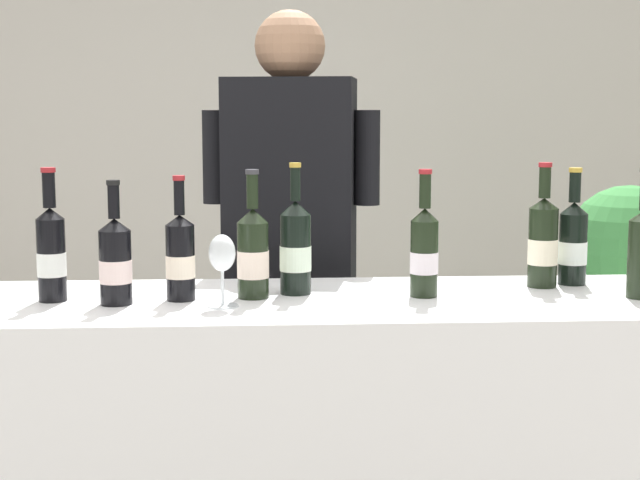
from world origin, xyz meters
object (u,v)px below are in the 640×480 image
at_px(person_server, 291,296).
at_px(potted_shrub, 637,297).
at_px(wine_bottle_3, 573,242).
at_px(wine_glass, 222,257).
at_px(wine_bottle_9, 253,253).
at_px(wine_bottle_1, 115,261).
at_px(wine_bottle_2, 543,242).
at_px(wine_bottle_4, 51,252).
at_px(wine_bottle_0, 424,251).
at_px(wine_bottle_11, 180,256).
at_px(wine_bottle_5, 295,247).

relative_size(person_server, potted_shrub, 1.48).
xyz_separation_m(wine_bottle_3, wine_glass, (-0.95, -0.25, 0.01)).
xyz_separation_m(wine_bottle_9, wine_glass, (-0.07, -0.11, 0.01)).
distance_m(wine_bottle_1, wine_bottle_2, 1.13).
bearing_deg(wine_bottle_4, wine_glass, -12.87).
height_order(wine_bottle_2, wine_glass, wine_bottle_2).
relative_size(wine_bottle_0, wine_bottle_11, 1.04).
bearing_deg(wine_bottle_2, wine_bottle_0, -161.56).
xyz_separation_m(wine_bottle_1, potted_shrub, (1.74, 1.02, -0.31)).
bearing_deg(potted_shrub, person_server, -163.17).
distance_m(wine_bottle_0, wine_bottle_11, 0.62).
relative_size(wine_bottle_0, wine_bottle_5, 0.96).
bearing_deg(wine_bottle_11, wine_bottle_9, 5.93).
xyz_separation_m(wine_bottle_9, person_server, (0.11, 0.57, -0.22)).
height_order(wine_bottle_3, wine_bottle_5, wine_bottle_5).
distance_m(wine_bottle_9, person_server, 0.62).
bearing_deg(wine_bottle_11, wine_bottle_4, 178.52).
bearing_deg(wine_bottle_0, wine_bottle_2, 18.44).
bearing_deg(wine_bottle_4, wine_bottle_5, 5.54).
bearing_deg(wine_bottle_0, potted_shrub, 45.08).
height_order(wine_bottle_3, wine_glass, wine_bottle_3).
bearing_deg(wine_bottle_1, wine_bottle_5, 13.95).
bearing_deg(wine_bottle_1, wine_bottle_3, 9.44).
bearing_deg(wine_bottle_4, wine_bottle_11, -1.48).
relative_size(wine_bottle_0, person_server, 0.19).
height_order(wine_bottle_9, person_server, person_server).
height_order(wine_bottle_1, potted_shrub, wine_bottle_1).
height_order(wine_bottle_4, wine_bottle_9, wine_bottle_4).
distance_m(wine_bottle_1, wine_bottle_5, 0.46).
bearing_deg(wine_bottle_5, wine_glass, -139.33).
xyz_separation_m(wine_bottle_2, wine_bottle_3, (0.09, 0.03, -0.01)).
bearing_deg(potted_shrub, wine_bottle_2, -126.04).
distance_m(wine_bottle_4, wine_bottle_9, 0.50).
height_order(wine_bottle_9, wine_glass, wine_bottle_9).
xyz_separation_m(wine_bottle_3, wine_bottle_9, (-0.88, -0.14, -0.00)).
bearing_deg(wine_bottle_11, wine_bottle_0, 0.93).
xyz_separation_m(wine_bottle_4, wine_bottle_5, (0.61, 0.06, -0.00)).
distance_m(wine_bottle_9, wine_bottle_11, 0.18).
bearing_deg(wine_bottle_5, wine_bottle_11, -166.94).
distance_m(wine_bottle_0, wine_bottle_4, 0.94).
height_order(wine_bottle_2, wine_bottle_4, wine_bottle_2).
height_order(wine_bottle_0, wine_bottle_1, wine_bottle_0).
bearing_deg(wine_bottle_1, wine_bottle_2, 8.54).
bearing_deg(wine_glass, wine_bottle_0, 11.05).
xyz_separation_m(wine_bottle_0, wine_bottle_4, (-0.94, -0.00, 0.01)).
bearing_deg(potted_shrub, wine_bottle_0, -134.92).
bearing_deg(person_server, wine_bottle_3, -29.28).
xyz_separation_m(wine_bottle_3, wine_bottle_11, (-1.06, -0.16, -0.01)).
bearing_deg(person_server, wine_bottle_4, -136.82).
relative_size(wine_bottle_2, wine_bottle_5, 0.99).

